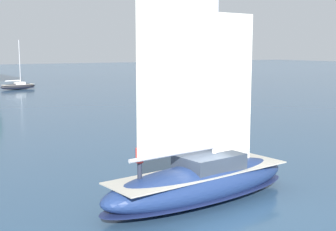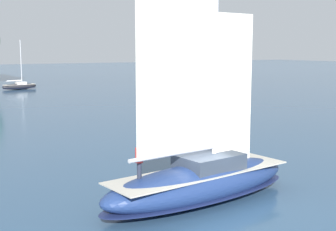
% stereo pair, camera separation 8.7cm
% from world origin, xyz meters
% --- Properties ---
extents(ground_plane, '(400.00, 400.00, 0.00)m').
position_xyz_m(ground_plane, '(0.00, 0.00, 0.00)').
color(ground_plane, '#2D4C6B').
extents(sailboat_main, '(11.24, 4.28, 15.06)m').
position_xyz_m(sailboat_main, '(0.02, 0.00, 1.17)').
color(sailboat_main, navy).
rests_on(sailboat_main, ground).
extents(sailboat_moored_mid_channel, '(6.51, 2.62, 8.72)m').
position_xyz_m(sailboat_moored_mid_channel, '(7.65, 66.98, 0.59)').
color(sailboat_moored_mid_channel, '#232328').
rests_on(sailboat_moored_mid_channel, ground).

